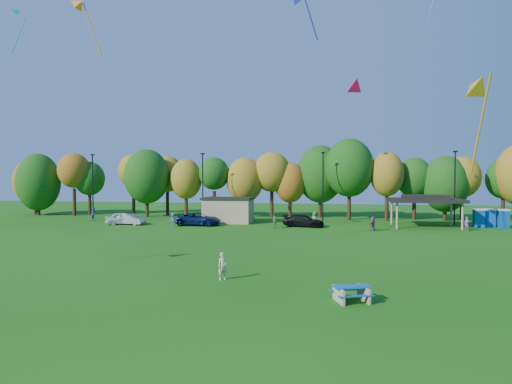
% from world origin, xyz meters
% --- Properties ---
extents(ground, '(160.00, 160.00, 0.00)m').
position_xyz_m(ground, '(0.00, 0.00, 0.00)').
color(ground, '#19600F').
rests_on(ground, ground).
extents(tree_line, '(93.57, 10.55, 11.15)m').
position_xyz_m(tree_line, '(-1.03, 45.51, 5.91)').
color(tree_line, black).
rests_on(tree_line, ground).
extents(lamp_posts, '(64.50, 0.25, 9.09)m').
position_xyz_m(lamp_posts, '(2.00, 40.00, 4.90)').
color(lamp_posts, black).
rests_on(lamp_posts, ground).
extents(utility_building, '(6.30, 4.30, 3.25)m').
position_xyz_m(utility_building, '(-10.00, 38.00, 1.64)').
color(utility_building, tan).
rests_on(utility_building, ground).
extents(pavilion, '(8.20, 6.20, 3.77)m').
position_xyz_m(pavilion, '(14.00, 37.00, 3.23)').
color(pavilion, tan).
rests_on(pavilion, ground).
extents(porta_potties, '(3.75, 1.76, 2.18)m').
position_xyz_m(porta_potties, '(21.39, 37.71, 1.10)').
color(porta_potties, '#0D4BAE').
rests_on(porta_potties, ground).
extents(picnic_table, '(2.14, 1.95, 0.76)m').
position_xyz_m(picnic_table, '(4.28, 2.88, 0.44)').
color(picnic_table, tan).
rests_on(picnic_table, ground).
extents(kite_flyer, '(0.68, 0.65, 1.57)m').
position_xyz_m(kite_flyer, '(-2.87, 6.31, 0.79)').
color(kite_flyer, beige).
rests_on(kite_flyer, ground).
extents(car_a, '(4.73, 3.15, 1.49)m').
position_xyz_m(car_a, '(-22.24, 33.60, 0.75)').
color(car_a, white).
rests_on(car_a, ground).
extents(car_b, '(4.06, 2.04, 1.28)m').
position_xyz_m(car_b, '(-21.34, 33.43, 0.64)').
color(car_b, '#ACADB2').
rests_on(car_b, ground).
extents(car_c, '(5.54, 2.62, 1.53)m').
position_xyz_m(car_c, '(-12.79, 33.99, 0.76)').
color(car_c, '#0C1A49').
rests_on(car_c, ground).
extents(car_d, '(5.19, 3.00, 1.41)m').
position_xyz_m(car_d, '(-0.11, 34.69, 0.71)').
color(car_d, black).
rests_on(car_d, ground).
extents(far_person_0, '(0.62, 0.67, 1.53)m').
position_xyz_m(far_person_0, '(17.76, 33.81, 0.77)').
color(far_person_0, '#B258BC').
rests_on(far_person_0, ground).
extents(far_person_1, '(0.84, 0.98, 1.74)m').
position_xyz_m(far_person_1, '(-28.60, 37.70, 0.87)').
color(far_person_1, '#594FAE').
rests_on(far_person_1, ground).
extents(far_person_2, '(0.85, 1.10, 1.74)m').
position_xyz_m(far_person_2, '(-3.29, 32.43, 0.87)').
color(far_person_2, '#668D56').
rests_on(far_person_2, ground).
extents(far_person_3, '(1.04, 1.54, 1.59)m').
position_xyz_m(far_person_3, '(7.62, 31.94, 0.80)').
color(far_person_3, '#9B4085').
rests_on(far_person_3, ground).
extents(far_person_4, '(0.91, 1.02, 1.76)m').
position_xyz_m(far_person_4, '(1.13, 35.18, 0.88)').
color(far_person_4, '#6B885D').
rests_on(far_person_4, ground).
extents(far_person_5, '(1.10, 0.71, 1.59)m').
position_xyz_m(far_person_5, '(-15.30, 31.94, 0.80)').
color(far_person_5, '#455E99').
rests_on(far_person_5, ground).
extents(kite_0, '(1.04, 1.21, 1.06)m').
position_xyz_m(kite_0, '(4.40, 3.05, 10.35)').
color(kite_0, '#FB0D5D').
extents(kite_1, '(1.51, 3.27, 5.43)m').
position_xyz_m(kite_1, '(10.73, 6.09, 10.63)').
color(kite_1, orange).
extents(kite_8, '(3.20, 1.26, 5.39)m').
position_xyz_m(kite_8, '(-18.63, 17.48, 20.78)').
color(kite_8, orange).
extents(kite_9, '(1.71, 2.43, 4.30)m').
position_xyz_m(kite_9, '(-27.48, 21.68, 21.98)').
color(kite_9, '#0CB8A9').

